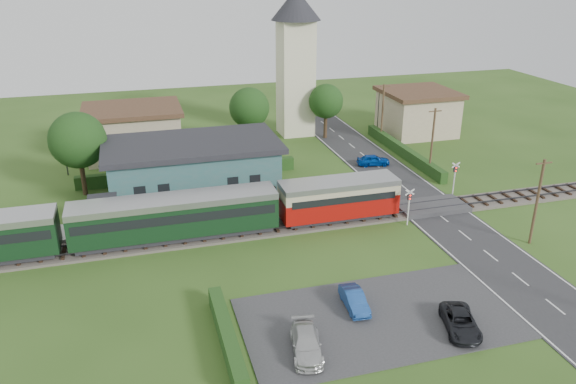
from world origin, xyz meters
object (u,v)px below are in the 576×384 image
object	(u,v)px
station_building	(193,168)
pedestrian_near	(273,196)
car_park_dark	(461,322)
crossing_signal_far	(455,174)
equipment_hut	(104,212)
car_park_blue	(354,300)
house_west	(134,131)
car_on_road	(373,160)
house_east	(417,112)
pedestrian_far	(115,219)
church_tower	(296,52)
train	(133,221)
crossing_signal_near	(409,202)
car_park_silver	(306,344)

from	to	relation	value
station_building	pedestrian_near	world-z (taller)	station_building
car_park_dark	crossing_signal_far	bearing A→B (deg)	76.99
equipment_hut	car_park_blue	size ratio (longest dim) A/B	0.75
house_west	car_park_blue	size ratio (longest dim) A/B	3.19
crossing_signal_far	car_park_dark	size ratio (longest dim) A/B	0.82
crossing_signal_far	car_on_road	distance (m)	10.46
house_east	pedestrian_far	distance (m)	41.84
church_tower	house_west	xyz separation A→B (m)	(-20.00, -3.00, -7.43)
car_on_road	car_park_dark	size ratio (longest dim) A/B	0.88
equipment_hut	train	size ratio (longest dim) A/B	0.06
crossing_signal_near	car_park_silver	world-z (taller)	crossing_signal_near
car_park_dark	house_west	bearing A→B (deg)	131.10
pedestrian_near	crossing_signal_far	bearing A→B (deg)	169.07
crossing_signal_near	pedestrian_near	xyz separation A→B (m)	(-10.11, 5.86, -0.71)
house_east	car_park_dark	xyz separation A→B (m)	(-17.29, -38.50, -2.16)
crossing_signal_near	pedestrian_far	distance (m)	24.19
crossing_signal_near	car_park_blue	xyz separation A→B (m)	(-8.92, -10.15, -1.50)
train	house_west	bearing A→B (deg)	88.27
car_park_blue	car_park_dark	distance (m)	6.55
house_west	pedestrian_far	world-z (taller)	house_west
crossing_signal_far	car_on_road	bearing A→B (deg)	112.54
crossing_signal_near	pedestrian_far	world-z (taller)	crossing_signal_near
equipment_hut	house_east	distance (m)	42.41
station_building	crossing_signal_far	size ratio (longest dim) A/B	4.88
pedestrian_far	car_park_dark	bearing A→B (deg)	-142.03
church_tower	car_park_dark	bearing A→B (deg)	-93.08
pedestrian_near	pedestrian_far	distance (m)	13.49
car_on_road	car_park_dark	world-z (taller)	car_on_road
train	car_park_dark	distance (m)	24.77
pedestrian_far	car_on_road	bearing A→B (deg)	-79.09
house_east	car_park_blue	bearing A→B (deg)	-123.09
house_east	pedestrian_near	world-z (taller)	house_east
equipment_hut	crossing_signal_far	xyz separation A→B (m)	(31.60, -0.81, 0.39)
train	station_building	bearing A→B (deg)	57.66
station_building	crossing_signal_near	size ratio (longest dim) A/B	4.88
car_park_silver	house_west	bearing A→B (deg)	112.96
house_west	station_building	bearing A→B (deg)	-70.35
station_building	car_park_blue	xyz separation A→B (m)	(7.48, -21.56, -2.06)
station_building	pedestrian_near	xyz separation A→B (m)	(6.29, -5.54, -1.26)
car_park_silver	car_park_dark	xyz separation A→B (m)	(9.52, -0.55, -0.03)
crossing_signal_far	car_park_silver	xyz separation A→B (m)	(-20.41, -18.34, -1.47)
car_on_road	house_east	bearing A→B (deg)	-35.72
house_west	crossing_signal_near	size ratio (longest dim) A/B	3.30
station_building	pedestrian_near	distance (m)	8.47
car_park_silver	car_park_dark	bearing A→B (deg)	7.79
equipment_hut	house_east	size ratio (longest dim) A/B	0.29
train	crossing_signal_far	world-z (taller)	train
house_east	car_park_dark	world-z (taller)	house_east
crossing_signal_near	car_park_silver	bearing A→B (deg)	-134.28
train	car_on_road	world-z (taller)	train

